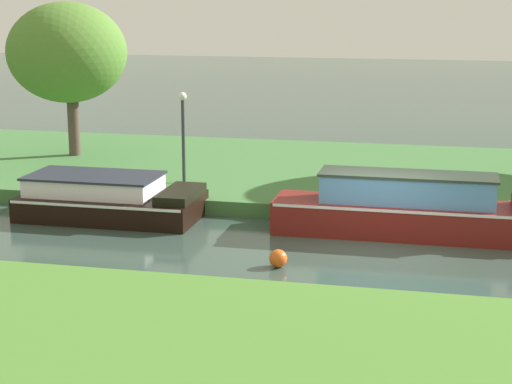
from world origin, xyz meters
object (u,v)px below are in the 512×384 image
at_px(black_narrowboat, 109,199).
at_px(channel_buoy, 278,258).
at_px(lamp_post, 183,125).
at_px(maroon_barge, 414,210).
at_px(mooring_post_far, 435,194).
at_px(willow_tree_left, 67,53).

bearing_deg(black_narrowboat, channel_buoy, -31.23).
relative_size(lamp_post, channel_buoy, 6.67).
bearing_deg(maroon_barge, channel_buoy, -131.16).
height_order(black_narrowboat, channel_buoy, black_narrowboat).
xyz_separation_m(lamp_post, mooring_post_far, (7.25, -1.42, -1.33)).
distance_m(black_narrowboat, mooring_post_far, 8.56).
relative_size(black_narrowboat, channel_buoy, 11.81).
relative_size(black_narrowboat, lamp_post, 1.77).
bearing_deg(willow_tree_left, maroon_barge, -26.82).
xyz_separation_m(maroon_barge, mooring_post_far, (0.45, 1.44, 0.10)).
bearing_deg(channel_buoy, black_narrowboat, 148.77).
distance_m(maroon_barge, black_narrowboat, 7.98).
bearing_deg(lamp_post, channel_buoy, -56.18).
xyz_separation_m(black_narrowboat, channel_buoy, (5.21, -3.16, -0.31)).
distance_m(maroon_barge, willow_tree_left, 13.59).
height_order(black_narrowboat, lamp_post, lamp_post).
bearing_deg(mooring_post_far, maroon_barge, -107.45).
distance_m(mooring_post_far, channel_buoy, 5.64).
height_order(maroon_barge, mooring_post_far, maroon_barge).
bearing_deg(mooring_post_far, lamp_post, 168.91).
xyz_separation_m(lamp_post, channel_buoy, (4.03, -6.02, -1.89)).
relative_size(willow_tree_left, lamp_post, 1.95).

